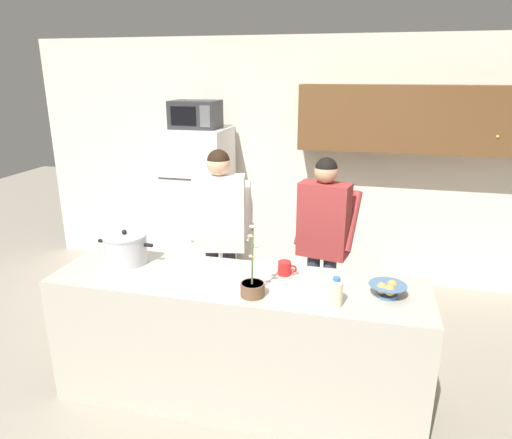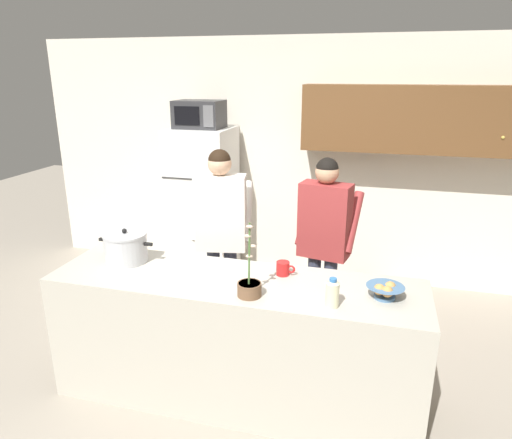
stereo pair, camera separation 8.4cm
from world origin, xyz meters
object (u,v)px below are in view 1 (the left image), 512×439
Objects in this scene: microwave at (196,114)px; bottle_near_edge at (336,292)px; refrigerator at (200,206)px; cooking_pot at (126,248)px; coffee_mug at (285,268)px; person_near_pot at (220,223)px; bread_bowl at (387,289)px; potted_orchid at (253,286)px; person_by_sink at (324,230)px.

microwave is 2.72m from bottle_near_edge.
refrigerator is 3.96× the size of cooking_pot.
cooking_pot is (0.09, -1.73, -0.80)m from microwave.
coffee_mug is (1.15, 0.06, -0.06)m from cooking_pot.
coffee_mug is (1.25, -1.67, -0.86)m from microwave.
person_near_pot is 7.09× the size of bread_bowl.
person_near_pot is 1.57m from bread_bowl.
person_near_pot reaches higher than bottle_near_edge.
microwave is 2.45m from potted_orchid.
person_near_pot is 1.13m from potted_orchid.
bread_bowl is (1.92, -1.84, -0.85)m from microwave.
cooking_pot is 2.33× the size of bottle_near_edge.
coffee_mug is at bearing 3.14° from cooking_pot.
cooking_pot is (-1.34, -0.83, 0.03)m from person_by_sink.
person_by_sink is at bearing 117.45° from bread_bowl.
potted_orchid reaches higher than cooking_pot.
refrigerator is at bearing 118.47° from potted_orchid.
bottle_near_edge reaches higher than coffee_mug.
bottle_near_edge is (-0.30, -0.19, 0.04)m from bread_bowl.
bread_bowl is at bearing 31.72° from bottle_near_edge.
cooking_pot is at bearing 176.62° from bread_bowl.
bread_bowl is at bearing 12.69° from potted_orchid.
coffee_mug is (1.25, -1.69, 0.13)m from refrigerator.
bottle_near_edge is at bearing -51.43° from microwave.
microwave is 1.02× the size of potted_orchid.
refrigerator reaches higher than person_by_sink.
refrigerator is 1.71m from person_by_sink.
person_by_sink is 3.77× the size of cooking_pot.
refrigerator is 1.02× the size of person_near_pot.
refrigerator is 1.05× the size of person_by_sink.
refrigerator is at bearing 128.27° from bottle_near_edge.
person_by_sink reaches higher than bottle_near_edge.
refrigerator is at bearing 126.41° from coffee_mug.
microwave is at bearing 147.67° from person_by_sink.
microwave is 1.13× the size of cooking_pot.
person_near_pot reaches higher than bread_bowl.
person_near_pot reaches higher than coffee_mug.
refrigerator is 2.61m from bottle_near_edge.
cooking_pot is (0.09, -1.75, 0.19)m from refrigerator.
bottle_near_edge is 0.51m from potted_orchid.
bottle_near_edge is (0.18, -1.12, 0.01)m from person_by_sink.
bread_bowl is at bearing -43.83° from microwave.
person_by_sink reaches higher than coffee_mug.
person_near_pot is at bearing 118.09° from potted_orchid.
potted_orchid is at bearing -61.27° from microwave.
person_near_pot reaches higher than person_by_sink.
person_by_sink reaches higher than bread_bowl.
person_by_sink is at bearing 99.34° from bottle_near_edge.
microwave reaches higher than bottle_near_edge.
coffee_mug is at bearing -53.59° from refrigerator.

